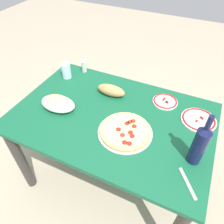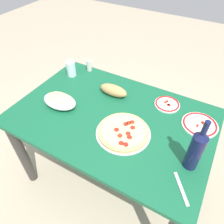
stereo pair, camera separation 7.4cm
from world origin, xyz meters
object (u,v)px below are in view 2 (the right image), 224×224
Objects in this scene: spice_shaker at (89,66)px; bread_loaf at (113,90)px; wine_bottle at (196,150)px; water_glass at (71,69)px; side_plate_far at (167,104)px; dining_table at (112,128)px; side_plate_near at (200,124)px; baked_pasta_dish at (60,100)px; pepperoni_pizza at (123,132)px.

bread_loaf is at bearing 150.85° from spice_shaker.
wine_bottle is 2.71× the size of water_glass.
dining_table is at bearing 44.63° from side_plate_far.
side_plate_near and side_plate_far have the same top height.
side_plate_near reaches higher than dining_table.
dining_table is 10.63× the size of water_glass.
baked_pasta_dish reaches higher than dining_table.
wine_bottle is 0.33m from side_plate_near.
baked_pasta_dish is (0.48, -0.01, 0.03)m from pepperoni_pizza.
wine_bottle is 1.07m from spice_shaker.
dining_table is 5.24× the size of baked_pasta_dish.
spice_shaker is at bearing -8.24° from side_plate_far.
baked_pasta_dish is at bearing 114.86° from water_glass.
pepperoni_pizza is 1.92× the size of side_plate_far.
dining_table is at bearing 138.70° from spice_shaker.
side_plate_far is at bearing -111.03° from pepperoni_pizza.
wine_bottle is 0.48m from side_plate_far.
dining_table is at bearing -36.66° from pepperoni_pizza.
water_glass is 0.70× the size of side_plate_far.
baked_pasta_dish is 0.36m from water_glass.
spice_shaker is at bearing -122.60° from water_glass.
pepperoni_pizza is 0.41m from wine_bottle.
water_glass reaches higher than side_plate_far.
pepperoni_pizza is 1.01× the size of wine_bottle.
baked_pasta_dish and bread_loaf have the same top height.
side_plate_far is at bearing -57.06° from wine_bottle.
wine_bottle is (-0.88, 0.04, 0.09)m from baked_pasta_dish.
side_plate_far is (-0.27, -0.27, 0.13)m from dining_table.
wine_bottle is 1.57× the size of bread_loaf.
side_plate_near is at bearing -159.76° from dining_table.
baked_pasta_dish is 2.76× the size of spice_shaker.
water_glass is (0.50, -0.24, 0.18)m from dining_table.
side_plate_far is at bearing -19.39° from side_plate_near.
spice_shaker is at bearing -81.30° from baked_pasta_dish.
pepperoni_pizza is at bearing -3.39° from wine_bottle.
baked_pasta_dish reaches higher than side_plate_near.
water_glass is (0.63, -0.34, 0.04)m from pepperoni_pizza.
water_glass is 0.15m from spice_shaker.
spice_shaker reaches higher than pepperoni_pizza.
wine_bottle is 1.48× the size of side_plate_near.
dining_table is 5.82× the size of side_plate_near.
wine_bottle reaches higher than water_glass.
baked_pasta_dish is 0.72m from side_plate_far.
bread_loaf reaches higher than pepperoni_pizza.
water_glass reaches higher than pepperoni_pizza.
baked_pasta_dish reaches higher than side_plate_far.
side_plate_far is 0.38m from bread_loaf.
water_glass is at bearing -28.22° from pepperoni_pizza.
side_plate_near is (0.02, -0.31, -0.12)m from wine_bottle.
dining_table is at bearing 20.24° from side_plate_near.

